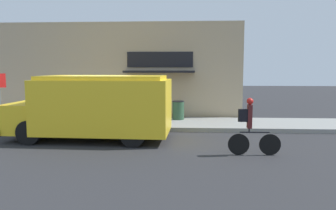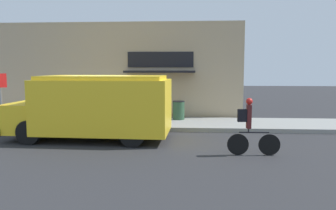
% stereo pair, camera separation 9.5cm
% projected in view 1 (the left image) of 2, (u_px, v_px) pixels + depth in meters
% --- Properties ---
extents(ground_plane, '(70.00, 70.00, 0.00)m').
position_uv_depth(ground_plane, '(102.00, 131.00, 13.07)').
color(ground_plane, '#2B2B2D').
extents(sidewalk, '(28.00, 2.84, 0.18)m').
position_uv_depth(sidewalk, '(110.00, 123.00, 14.47)').
color(sidewalk, gray).
rests_on(sidewalk, ground_plane).
extents(storefront, '(12.10, 1.00, 4.71)m').
position_uv_depth(storefront, '(119.00, 71.00, 15.86)').
color(storefront, tan).
rests_on(storefront, ground_plane).
extents(school_bus, '(5.68, 2.88, 2.25)m').
position_uv_depth(school_bus, '(96.00, 106.00, 11.46)').
color(school_bus, yellow).
rests_on(school_bus, ground_plane).
extents(cyclist, '(1.52, 0.20, 1.66)m').
position_uv_depth(cyclist, '(251.00, 128.00, 9.42)').
color(cyclist, black).
rests_on(cyclist, ground_plane).
extents(trash_bin, '(0.54, 0.54, 0.85)m').
position_uv_depth(trash_bin, '(178.00, 110.00, 14.94)').
color(trash_bin, '#2D5138').
rests_on(trash_bin, sidewalk).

